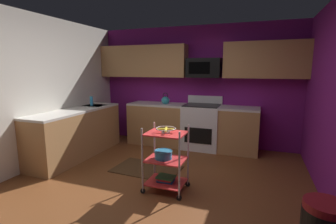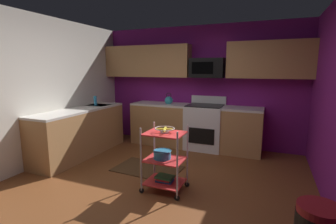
# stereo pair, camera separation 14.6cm
# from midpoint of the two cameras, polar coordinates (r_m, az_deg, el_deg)

# --- Properties ---
(floor) EXTENTS (4.40, 4.80, 0.04)m
(floor) POSITION_cam_midpoint_polar(r_m,az_deg,el_deg) (3.70, -2.94, -17.53)
(floor) COLOR brown
(floor) RESTS_ON ground
(wall_back) EXTENTS (4.52, 0.06, 2.60)m
(wall_back) POSITION_cam_midpoint_polar(r_m,az_deg,el_deg) (5.58, 7.80, 5.87)
(wall_back) COLOR #751970
(wall_back) RESTS_ON ground
(wall_left) EXTENTS (0.06, 4.80, 2.60)m
(wall_left) POSITION_cam_midpoint_polar(r_m,az_deg,el_deg) (4.72, -28.41, 4.06)
(wall_left) COLOR silver
(wall_left) RESTS_ON ground
(counter_run) EXTENTS (3.60, 2.67, 0.92)m
(counter_run) POSITION_cam_midpoint_polar(r_m,az_deg,el_deg) (5.16, -3.88, -3.79)
(counter_run) COLOR #B27F4C
(counter_run) RESTS_ON ground
(oven_range) EXTENTS (0.76, 0.65, 1.10)m
(oven_range) POSITION_cam_midpoint_polar(r_m,az_deg,el_deg) (5.33, 9.20, -3.29)
(oven_range) COLOR white
(oven_range) RESTS_ON ground
(upper_cabinets) EXTENTS (4.40, 0.33, 0.70)m
(upper_cabinets) POSITION_cam_midpoint_polar(r_m,az_deg,el_deg) (5.40, 6.83, 11.60)
(upper_cabinets) COLOR #B27F4C
(microwave) EXTENTS (0.70, 0.39, 0.40)m
(microwave) POSITION_cam_midpoint_polar(r_m,az_deg,el_deg) (5.30, 9.84, 9.94)
(microwave) COLOR black
(rolling_cart) EXTENTS (0.59, 0.43, 0.91)m
(rolling_cart) POSITION_cam_midpoint_polar(r_m,az_deg,el_deg) (3.48, 0.49, -10.79)
(rolling_cart) COLOR silver
(rolling_cart) RESTS_ON ground
(fruit_bowl) EXTENTS (0.27, 0.27, 0.07)m
(fruit_bowl) POSITION_cam_midpoint_polar(r_m,az_deg,el_deg) (3.35, 0.50, -4.02)
(fruit_bowl) COLOR silver
(fruit_bowl) RESTS_ON rolling_cart
(mixing_bowl_large) EXTENTS (0.25, 0.25, 0.11)m
(mixing_bowl_large) POSITION_cam_midpoint_polar(r_m,az_deg,el_deg) (3.47, -0.10, -9.69)
(mixing_bowl_large) COLOR #338CBF
(mixing_bowl_large) RESTS_ON rolling_cart
(book_stack) EXTENTS (0.26, 0.18, 0.08)m
(book_stack) POSITION_cam_midpoint_polar(r_m,az_deg,el_deg) (3.59, 0.48, -15.03)
(book_stack) COLOR #1E4C8C
(book_stack) RESTS_ON rolling_cart
(kettle) EXTENTS (0.21, 0.18, 0.26)m
(kettle) POSITION_cam_midpoint_polar(r_m,az_deg,el_deg) (5.48, 0.95, 2.70)
(kettle) COLOR teal
(kettle) RESTS_ON counter_run
(dish_soap_bottle) EXTENTS (0.06, 0.06, 0.20)m
(dish_soap_bottle) POSITION_cam_midpoint_polar(r_m,az_deg,el_deg) (5.41, -15.63, 2.49)
(dish_soap_bottle) COLOR #2D8CBF
(dish_soap_bottle) RESTS_ON counter_run
(floor_rug) EXTENTS (1.13, 0.75, 0.01)m
(floor_rug) POSITION_cam_midpoint_polar(r_m,az_deg,el_deg) (4.34, -3.70, -12.85)
(floor_rug) COLOR #472D19
(floor_rug) RESTS_ON ground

